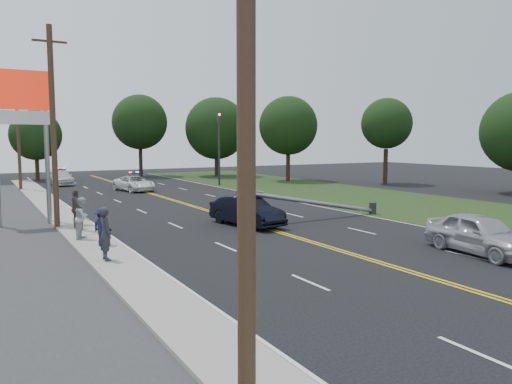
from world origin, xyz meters
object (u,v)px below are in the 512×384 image
traffic_signal (219,142)px  pylon_sign (20,110)px  bystander_c (102,226)px  bystander_d (76,209)px  emergency_a (134,184)px  utility_pole_mid (53,127)px  fallen_streetlight (320,203)px  utility_pole_near (246,97)px  bystander_b (83,218)px  utility_pole_far (18,133)px  crashed_sedan (247,211)px  waiting_sedan (481,234)px  emergency_b (61,178)px  bystander_a (106,234)px

traffic_signal → pylon_sign: bearing=-139.6°
bystander_c → bystander_d: (-0.23, 4.68, 0.19)m
emergency_a → bystander_c: (-7.59, -22.11, 0.24)m
utility_pole_mid → fallen_streetlight: bearing=-16.6°
emergency_a → utility_pole_near: bearing=-115.1°
bystander_b → utility_pole_near: bearing=-153.9°
bystander_b → emergency_a: bearing=6.6°
fallen_streetlight → utility_pole_far: 29.54m
crashed_sedan → bystander_c: size_ratio=3.01×
bystander_c → traffic_signal: bearing=-59.1°
utility_pole_mid → bystander_d: bearing=-49.2°
emergency_a → bystander_d: bearing=-126.0°
utility_pole_far → waiting_sedan: utility_pole_far is taller
bystander_d → utility_pole_near: bearing=179.5°
utility_pole_near → emergency_a: utility_pole_near is taller
emergency_b → traffic_signal: bearing=-28.4°
fallen_streetlight → emergency_b: fallen_streetlight is taller
crashed_sedan → bystander_a: size_ratio=2.39×
utility_pole_mid → utility_pole_far: 22.00m
emergency_b → emergency_a: bearing=-61.8°
utility_pole_far → bystander_b: 26.15m
bystander_a → pylon_sign: bearing=5.8°
traffic_signal → bystander_d: (-16.73, -18.89, -3.13)m
traffic_signal → bystander_d: 25.42m
emergency_a → bystander_c: bystander_c is taller
pylon_sign → waiting_sedan: size_ratio=1.71×
emergency_a → emergency_b: (-4.65, 9.39, 0.07)m
bystander_b → utility_pole_far: bearing=29.3°
emergency_b → bystander_b: 29.95m
utility_pole_far → bystander_a: (0.52, -30.35, -3.99)m
bystander_d → bystander_c: bearing=-175.3°
waiting_sedan → crashed_sedan: bearing=122.0°
utility_pole_far → bystander_d: size_ratio=5.21×
bystander_d → waiting_sedan: bearing=-133.9°
traffic_signal → emergency_a: 9.71m
traffic_signal → waiting_sedan: (-3.89, -32.06, -3.41)m
utility_pole_far → bystander_c: (1.00, -27.57, -4.19)m
bystander_b → traffic_signal: bearing=-9.7°
traffic_signal → emergency_b: 16.10m
fallen_streetlight → emergency_a: fallen_streetlight is taller
emergency_b → utility_pole_mid: bearing=-96.7°
utility_pole_near → emergency_b: 46.31m
utility_pole_mid → emergency_a: bearing=62.6°
fallen_streetlight → emergency_a: bearing=103.2°
crashed_sedan → waiting_sedan: waiting_sedan is taller
bystander_a → utility_pole_far: bearing=-3.2°
traffic_signal → bystander_b: size_ratio=3.84×
waiting_sedan → traffic_signal: bearing=89.7°
traffic_signal → bystander_b: bearing=-127.8°
fallen_streetlight → utility_pole_near: 21.27m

